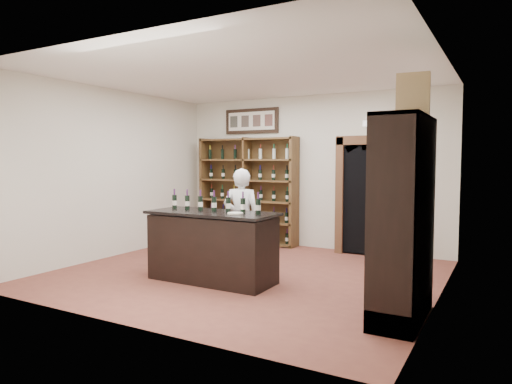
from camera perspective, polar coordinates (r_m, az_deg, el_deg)
floor at (r=7.08m, az=-1.32°, el=-10.16°), size 5.50×5.50×0.00m
ceiling at (r=6.98m, az=-1.36°, el=14.48°), size 5.50×5.50×0.00m
wall_back at (r=9.11m, az=6.68°, el=2.52°), size 5.50×0.04×3.00m
wall_left at (r=8.59m, az=-17.36°, el=2.28°), size 0.04×5.00×3.00m
wall_right at (r=5.96m, az=22.10°, el=1.49°), size 0.04×5.00×3.00m
wine_shelf at (r=9.55m, az=-0.95°, el=0.21°), size 2.20×0.38×2.20m
framed_picture at (r=9.68m, az=-0.55°, el=8.85°), size 1.25×0.04×0.52m
arched_doorway at (r=8.56m, az=13.97°, el=-0.09°), size 1.17×0.35×2.17m
emergency_light at (r=8.65m, az=14.27°, el=8.31°), size 0.30×0.10×0.10m
tasting_counter at (r=6.58m, az=-5.51°, el=-6.85°), size 1.88×0.78×1.00m
counter_bottle_0 at (r=6.97m, az=-10.15°, el=-1.19°), size 0.07×0.07×0.30m
counter_bottle_1 at (r=6.82m, az=-8.59°, el=-1.29°), size 0.07×0.07×0.30m
counter_bottle_2 at (r=6.68m, az=-6.96°, el=-1.39°), size 0.07×0.07×0.30m
counter_bottle_3 at (r=6.54m, az=-5.26°, el=-1.49°), size 0.07×0.07×0.30m
counter_bottle_4 at (r=6.41m, az=-3.49°, el=-1.59°), size 0.07×0.07×0.30m
counter_bottle_5 at (r=6.28m, az=-1.65°, el=-1.70°), size 0.07×0.07×0.30m
counter_bottle_6 at (r=6.16m, az=0.27°, el=-1.81°), size 0.07×0.07×0.30m
side_cabinet at (r=5.20m, az=18.16°, el=-7.04°), size 0.48×1.20×2.20m
shopkeeper at (r=7.16m, az=-1.82°, el=-3.46°), size 0.67×0.53×1.60m
plate at (r=6.22m, az=-2.60°, el=-2.67°), size 0.22×0.22×0.02m
wine_crate at (r=5.55m, az=19.03°, el=11.27°), size 0.37×0.18×0.51m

